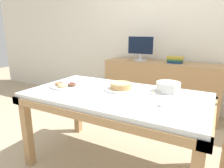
# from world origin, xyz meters

# --- Properties ---
(ground_plane) EXTENTS (12.00, 12.00, 0.00)m
(ground_plane) POSITION_xyz_m (0.00, 0.00, 0.00)
(ground_plane) COLOR tan
(wall_back) EXTENTS (8.00, 0.10, 2.60)m
(wall_back) POSITION_xyz_m (0.00, 1.78, 1.30)
(wall_back) COLOR silver
(wall_back) RESTS_ON ground
(dining_table) EXTENTS (1.58, 0.87, 0.72)m
(dining_table) POSITION_xyz_m (0.00, 0.00, 0.63)
(dining_table) COLOR silver
(dining_table) RESTS_ON ground
(sideboard) EXTENTS (1.70, 0.44, 0.80)m
(sideboard) POSITION_xyz_m (0.00, 1.48, 0.40)
(sideboard) COLOR tan
(sideboard) RESTS_ON ground
(computer_monitor) EXTENTS (0.42, 0.20, 0.38)m
(computer_monitor) POSITION_xyz_m (-0.33, 1.48, 0.99)
(computer_monitor) COLOR silver
(computer_monitor) RESTS_ON sideboard
(book_stack) EXTENTS (0.25, 0.18, 0.09)m
(book_stack) POSITION_xyz_m (0.20, 1.48, 0.85)
(book_stack) COLOR #23478C
(book_stack) RESTS_ON sideboard
(cake_chocolate_round) EXTENTS (0.31, 0.31, 0.07)m
(cake_chocolate_round) POSITION_xyz_m (-0.01, 0.12, 0.75)
(cake_chocolate_round) COLOR silver
(cake_chocolate_round) RESTS_ON dining_table
(pastry_platter) EXTENTS (0.31, 0.31, 0.04)m
(pastry_platter) POSITION_xyz_m (-0.52, -0.03, 0.74)
(pastry_platter) COLOR silver
(pastry_platter) RESTS_ON dining_table
(plate_stack) EXTENTS (0.21, 0.21, 0.09)m
(plate_stack) POSITION_xyz_m (0.39, 0.26, 0.77)
(plate_stack) COLOR silver
(plate_stack) RESTS_ON dining_table
(tealight_near_cakes) EXTENTS (0.04, 0.04, 0.04)m
(tealight_near_cakes) POSITION_xyz_m (-0.39, 0.28, 0.73)
(tealight_near_cakes) COLOR silver
(tealight_near_cakes) RESTS_ON dining_table
(tealight_centre) EXTENTS (0.04, 0.04, 0.04)m
(tealight_centre) POSITION_xyz_m (0.43, -0.13, 0.73)
(tealight_centre) COLOR silver
(tealight_centre) RESTS_ON dining_table
(tealight_right_edge) EXTENTS (0.04, 0.04, 0.04)m
(tealight_right_edge) POSITION_xyz_m (0.29, 0.13, 0.73)
(tealight_right_edge) COLOR silver
(tealight_right_edge) RESTS_ON dining_table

